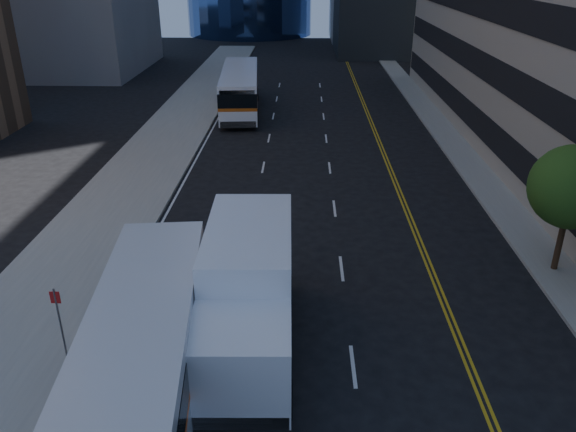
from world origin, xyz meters
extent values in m
plane|color=black|center=(0.00, 0.00, 0.00)|extent=(160.00, 160.00, 0.00)
cube|color=gray|center=(-10.50, 25.00, 0.07)|extent=(5.00, 90.00, 0.15)
cube|color=gray|center=(9.00, 25.00, 0.07)|extent=(2.00, 90.00, 0.15)
cylinder|color=#332114|center=(9.00, 8.00, 1.25)|extent=(0.24, 0.24, 2.20)
sphere|color=#224814|center=(9.00, 8.00, 3.65)|extent=(3.20, 3.20, 3.20)
cube|color=silver|center=(-5.27, -0.62, 0.92)|extent=(3.91, 12.50, 1.13)
cube|color=#E85B15|center=(-5.27, -0.62, 1.59)|extent=(3.93, 12.52, 0.23)
cube|color=black|center=(-5.27, -0.62, 2.15)|extent=(3.93, 12.52, 0.92)
cube|color=silver|center=(-5.27, -0.62, 2.92)|extent=(3.91, 12.50, 0.51)
cylinder|color=black|center=(-6.81, 2.52, 0.51)|extent=(0.41, 1.05, 1.02)
cylinder|color=black|center=(-4.40, 2.77, 0.51)|extent=(0.41, 1.05, 1.02)
cube|color=white|center=(-6.26, 33.67, 0.96)|extent=(3.74, 13.00, 1.18)
cube|color=#C15312|center=(-6.26, 33.67, 1.66)|extent=(3.76, 13.02, 0.24)
cube|color=black|center=(-6.26, 33.67, 2.25)|extent=(3.76, 13.02, 0.96)
cube|color=white|center=(-6.26, 33.67, 3.05)|extent=(3.74, 13.00, 0.53)
cylinder|color=black|center=(-7.24, 29.73, 0.53)|extent=(0.40, 1.09, 1.07)
cylinder|color=black|center=(-4.71, 29.93, 0.53)|extent=(0.40, 1.09, 1.07)
cylinder|color=black|center=(-7.79, 36.98, 0.53)|extent=(0.40, 1.09, 1.07)
cylinder|color=black|center=(-5.26, 37.18, 0.53)|extent=(0.40, 1.09, 1.07)
cube|color=white|center=(-2.72, 0.12, 1.63)|extent=(2.75, 2.53, 2.35)
cube|color=black|center=(-2.70, -0.95, 2.07)|extent=(2.49, 0.12, 1.23)
cube|color=white|center=(-2.82, 4.04, 2.30)|extent=(2.82, 5.45, 2.92)
cube|color=black|center=(-2.79, 2.81, 0.62)|extent=(2.27, 7.45, 0.28)
cylinder|color=black|center=(-3.94, -0.14, 0.54)|extent=(0.34, 1.08, 1.08)
cylinder|color=black|center=(-1.49, -0.07, 0.54)|extent=(0.34, 1.08, 1.08)
cylinder|color=black|center=(-4.08, 5.47, 0.54)|extent=(0.34, 1.08, 1.08)
cylinder|color=black|center=(-1.63, 5.53, 0.54)|extent=(0.34, 1.08, 1.08)
camera|label=1|loc=(-1.14, -11.83, 11.47)|focal=35.00mm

